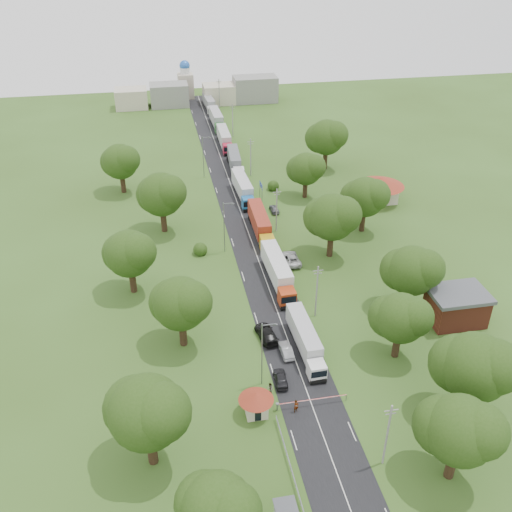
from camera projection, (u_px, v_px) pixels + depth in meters
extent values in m
plane|color=#324F1A|center=(271.00, 294.00, 93.15)|extent=(260.00, 260.00, 0.00)
cube|color=black|center=(249.00, 236.00, 109.97)|extent=(8.00, 200.00, 0.04)
cylinder|color=slate|center=(277.00, 407.00, 71.11)|extent=(0.20, 0.20, 1.10)
cube|color=slate|center=(277.00, 404.00, 70.86)|extent=(0.35, 0.35, 0.25)
cylinder|color=red|center=(312.00, 400.00, 71.60)|extent=(9.00, 0.12, 0.12)
cylinder|color=slate|center=(346.00, 398.00, 72.57)|extent=(0.10, 0.10, 1.00)
cube|color=beige|center=(256.00, 406.00, 70.35)|extent=(2.60, 2.60, 2.40)
cone|color=maroon|center=(256.00, 396.00, 69.47)|extent=(4.40, 4.40, 1.10)
cube|color=black|center=(266.00, 404.00, 70.45)|extent=(0.02, 1.20, 0.90)
cube|color=black|center=(258.00, 415.00, 69.35)|extent=(0.80, 0.02, 1.90)
cube|color=#47494F|center=(286.00, 507.00, 57.17)|extent=(2.30, 2.30, 0.12)
cube|color=black|center=(295.00, 512.00, 57.87)|extent=(0.02, 1.00, 0.80)
cylinder|color=slate|center=(262.00, 194.00, 121.38)|extent=(0.12, 0.12, 4.00)
cylinder|color=slate|center=(260.00, 190.00, 123.40)|extent=(0.12, 0.12, 4.00)
cube|color=navy|center=(261.00, 185.00, 121.56)|extent=(0.06, 3.00, 1.00)
cube|color=silver|center=(261.00, 185.00, 121.56)|extent=(0.07, 3.10, 0.06)
cylinder|color=gray|center=(387.00, 435.00, 62.25)|extent=(0.24, 0.24, 9.00)
cube|color=gray|center=(391.00, 410.00, 60.29)|extent=(1.60, 0.10, 0.10)
cube|color=gray|center=(391.00, 414.00, 60.54)|extent=(1.20, 0.10, 0.10)
cylinder|color=gray|center=(317.00, 292.00, 85.81)|extent=(0.24, 0.24, 9.00)
cube|color=gray|center=(318.00, 271.00, 83.84)|extent=(1.60, 0.10, 0.10)
cube|color=gray|center=(318.00, 273.00, 84.10)|extent=(1.20, 0.10, 0.10)
cylinder|color=gray|center=(277.00, 210.00, 109.37)|extent=(0.24, 0.24, 9.00)
cube|color=gray|center=(277.00, 192.00, 107.40)|extent=(1.60, 0.10, 0.10)
cube|color=gray|center=(277.00, 195.00, 107.66)|extent=(1.20, 0.10, 0.10)
cylinder|color=gray|center=(251.00, 157.00, 132.92)|extent=(0.24, 0.24, 9.00)
cube|color=gray|center=(251.00, 142.00, 130.96)|extent=(1.60, 0.10, 0.10)
cube|color=gray|center=(251.00, 144.00, 131.22)|extent=(1.20, 0.10, 0.10)
cylinder|color=gray|center=(233.00, 121.00, 156.48)|extent=(0.24, 0.24, 9.00)
cube|color=gray|center=(232.00, 107.00, 154.52)|extent=(1.60, 0.10, 0.10)
cube|color=gray|center=(232.00, 109.00, 154.78)|extent=(1.20, 0.10, 0.10)
cylinder|color=gray|center=(219.00, 93.00, 180.04)|extent=(0.24, 0.24, 9.00)
cube|color=gray|center=(219.00, 81.00, 178.08)|extent=(1.60, 0.10, 0.10)
cube|color=gray|center=(219.00, 83.00, 178.34)|extent=(1.20, 0.10, 0.10)
cylinder|color=slate|center=(262.00, 355.00, 72.86)|extent=(0.16, 0.16, 10.00)
cube|color=slate|center=(269.00, 325.00, 70.58)|extent=(1.80, 0.10, 0.10)
cube|color=slate|center=(275.00, 325.00, 70.78)|extent=(0.50, 0.22, 0.15)
cylinder|color=slate|center=(224.00, 227.00, 102.31)|extent=(0.16, 0.16, 10.00)
cube|color=slate|center=(228.00, 203.00, 100.03)|extent=(1.80, 0.10, 0.10)
cube|color=slate|center=(233.00, 204.00, 100.23)|extent=(0.50, 0.22, 0.15)
cylinder|color=slate|center=(203.00, 157.00, 131.76)|extent=(0.16, 0.16, 10.00)
cube|color=slate|center=(206.00, 137.00, 129.47)|extent=(1.80, 0.10, 0.10)
cube|color=slate|center=(210.00, 138.00, 129.68)|extent=(0.50, 0.22, 0.15)
cylinder|color=#382616|center=(451.00, 463.00, 62.00)|extent=(1.08, 1.08, 4.20)
sphere|color=#224011|center=(460.00, 430.00, 59.35)|extent=(7.70, 7.70, 7.70)
sphere|color=#224011|center=(479.00, 431.00, 58.22)|extent=(6.05, 6.05, 6.05)
sphere|color=#224011|center=(443.00, 426.00, 60.62)|extent=(6.60, 6.60, 6.60)
cylinder|color=#382616|center=(466.00, 401.00, 69.59)|extent=(1.12, 1.12, 4.55)
sphere|color=#224011|center=(475.00, 367.00, 66.71)|extent=(8.40, 8.40, 8.40)
sphere|color=#224011|center=(494.00, 366.00, 65.47)|extent=(6.60, 6.60, 6.60)
sphere|color=#224011|center=(459.00, 364.00, 68.09)|extent=(7.20, 7.20, 7.20)
cylinder|color=#382616|center=(396.00, 345.00, 79.23)|extent=(1.04, 1.04, 3.85)
sphere|color=#224011|center=(401.00, 318.00, 76.82)|extent=(7.00, 7.00, 7.00)
sphere|color=#224011|center=(413.00, 317.00, 75.79)|extent=(5.50, 5.50, 5.50)
sphere|color=#224011|center=(390.00, 316.00, 77.97)|extent=(6.00, 6.00, 6.00)
cylinder|color=#382616|center=(408.00, 298.00, 88.51)|extent=(1.08, 1.08, 4.20)
sphere|color=#224011|center=(412.00, 271.00, 85.86)|extent=(7.70, 7.70, 7.70)
sphere|color=#224011|center=(425.00, 269.00, 84.73)|extent=(6.05, 6.05, 6.05)
sphere|color=#224011|center=(401.00, 270.00, 87.13)|extent=(6.60, 6.60, 6.60)
cylinder|color=#382616|center=(330.00, 245.00, 102.45)|extent=(1.12, 1.12, 4.55)
sphere|color=#224011|center=(332.00, 217.00, 99.57)|extent=(8.40, 8.40, 8.40)
sphere|color=#224011|center=(343.00, 215.00, 98.33)|extent=(6.60, 6.60, 6.60)
sphere|color=#224011|center=(323.00, 217.00, 100.95)|extent=(7.20, 7.20, 7.20)
cylinder|color=#382616|center=(363.00, 221.00, 110.70)|extent=(1.08, 1.08, 4.20)
sphere|color=#224011|center=(365.00, 197.00, 108.05)|extent=(7.70, 7.70, 7.70)
sphere|color=#224011|center=(375.00, 195.00, 106.92)|extent=(6.05, 6.05, 6.05)
sphere|color=#224011|center=(357.00, 197.00, 109.32)|extent=(6.60, 6.60, 6.60)
cylinder|color=#382616|center=(305.00, 189.00, 123.98)|extent=(1.04, 1.04, 3.85)
sphere|color=#224011|center=(306.00, 169.00, 121.57)|extent=(7.00, 7.00, 7.00)
sphere|color=#224011|center=(313.00, 167.00, 120.54)|extent=(5.50, 5.50, 5.50)
sphere|color=#224011|center=(300.00, 169.00, 122.72)|extent=(6.00, 6.00, 6.00)
cylinder|color=#382616|center=(325.00, 159.00, 137.85)|extent=(1.12, 1.12, 4.55)
sphere|color=#224011|center=(327.00, 137.00, 134.97)|extent=(8.40, 8.40, 8.40)
sphere|color=#224011|center=(334.00, 135.00, 133.74)|extent=(6.60, 6.60, 6.60)
sphere|color=#224011|center=(320.00, 138.00, 136.35)|extent=(7.20, 7.20, 7.20)
sphere|color=#224011|center=(218.00, 509.00, 52.18)|extent=(7.00, 7.00, 7.00)
sphere|color=#224011|center=(233.00, 512.00, 51.15)|extent=(5.50, 5.50, 5.50)
sphere|color=#224011|center=(206.00, 503.00, 53.33)|extent=(6.00, 6.00, 6.00)
cylinder|color=#382616|center=(152.00, 448.00, 63.55)|extent=(1.12, 1.12, 4.55)
sphere|color=#224011|center=(147.00, 412.00, 60.67)|extent=(8.40, 8.40, 8.40)
sphere|color=#224011|center=(161.00, 413.00, 59.44)|extent=(6.60, 6.60, 6.60)
sphere|color=#224011|center=(136.00, 407.00, 62.06)|extent=(7.20, 7.20, 7.20)
cylinder|color=#382616|center=(183.00, 333.00, 81.27)|extent=(1.08, 1.08, 4.20)
sphere|color=#224011|center=(180.00, 303.00, 78.62)|extent=(7.70, 7.70, 7.70)
sphere|color=#224011|center=(191.00, 302.00, 77.48)|extent=(6.05, 6.05, 6.05)
sphere|color=#224011|center=(172.00, 302.00, 79.88)|extent=(6.60, 6.60, 6.60)
cylinder|color=#382616|center=(133.00, 281.00, 92.77)|extent=(1.08, 1.08, 4.20)
sphere|color=#224011|center=(129.00, 254.00, 90.13)|extent=(7.70, 7.70, 7.70)
sphere|color=#224011|center=(137.00, 252.00, 88.99)|extent=(6.05, 6.05, 6.05)
sphere|color=#224011|center=(123.00, 253.00, 91.39)|extent=(6.60, 6.60, 6.60)
cylinder|color=#382616|center=(164.00, 221.00, 110.46)|extent=(1.12, 1.12, 4.55)
sphere|color=#224011|center=(161.00, 194.00, 107.58)|extent=(8.40, 8.40, 8.40)
sphere|color=#224011|center=(169.00, 192.00, 106.35)|extent=(6.60, 6.60, 6.60)
sphere|color=#224011|center=(155.00, 195.00, 108.97)|extent=(7.20, 7.20, 7.20)
cylinder|color=#382616|center=(123.00, 183.00, 126.11)|extent=(1.08, 1.08, 4.20)
sphere|color=#224011|center=(120.00, 162.00, 123.46)|extent=(7.70, 7.70, 7.70)
sphere|color=#224011|center=(126.00, 159.00, 122.33)|extent=(6.05, 6.05, 6.05)
sphere|color=#224011|center=(115.00, 162.00, 124.73)|extent=(6.60, 6.60, 6.60)
cube|color=maroon|center=(456.00, 308.00, 85.99)|extent=(8.00, 6.00, 4.60)
cube|color=#47494F|center=(459.00, 294.00, 84.65)|extent=(8.60, 6.60, 0.60)
cube|color=beige|center=(379.00, 193.00, 122.12)|extent=(7.00, 5.00, 4.00)
cone|color=maroon|center=(380.00, 180.00, 120.62)|extent=(10.08, 10.08, 1.80)
cube|color=gray|center=(169.00, 95.00, 182.30)|extent=(12.00, 8.00, 7.00)
cube|color=beige|center=(219.00, 94.00, 185.10)|extent=(10.00, 8.00, 6.00)
cube|color=gray|center=(255.00, 89.00, 186.49)|extent=(14.00, 8.00, 8.00)
cube|color=beige|center=(131.00, 98.00, 180.65)|extent=(10.00, 8.00, 6.00)
cube|color=beige|center=(186.00, 86.00, 189.73)|extent=(5.00, 5.00, 8.00)
cylinder|color=silver|center=(185.00, 71.00, 187.14)|extent=(3.20, 3.20, 2.00)
sphere|color=#2659B2|center=(185.00, 66.00, 186.32)|extent=(3.40, 3.40, 3.40)
cube|color=white|center=(317.00, 370.00, 75.50)|extent=(2.31, 2.31, 2.34)
cube|color=black|center=(319.00, 374.00, 74.38)|extent=(2.15, 0.08, 1.03)
cube|color=slate|center=(318.00, 381.00, 75.08)|extent=(2.07, 0.30, 0.33)
cube|color=slate|center=(304.00, 343.00, 81.40)|extent=(2.44, 10.83, 0.28)
cube|color=#B5B5BA|center=(304.00, 333.00, 80.77)|extent=(2.63, 11.11, 2.81)
cylinder|color=black|center=(318.00, 380.00, 75.30)|extent=(2.20, 0.94, 0.94)
cylinder|color=black|center=(315.00, 372.00, 76.72)|extent=(2.20, 0.94, 0.94)
cylinder|color=black|center=(298.00, 330.00, 84.28)|extent=(2.20, 0.94, 0.94)
cylinder|color=black|center=(296.00, 325.00, 85.46)|extent=(2.20, 0.94, 0.94)
cube|color=#A93513|center=(287.00, 297.00, 89.55)|extent=(2.60, 2.60, 2.64)
cube|color=black|center=(289.00, 300.00, 88.29)|extent=(2.43, 0.08, 1.16)
cube|color=slate|center=(289.00, 307.00, 89.08)|extent=(2.33, 0.31, 0.37)
cube|color=slate|center=(277.00, 276.00, 96.22)|extent=(2.75, 12.22, 0.32)
cube|color=silver|center=(276.00, 266.00, 95.50)|extent=(2.97, 12.54, 3.17)
cylinder|color=black|center=(288.00, 306.00, 89.33)|extent=(2.48, 1.06, 1.06)
cylinder|color=black|center=(285.00, 300.00, 90.93)|extent=(2.48, 1.06, 1.06)
cylinder|color=black|center=(272.00, 266.00, 99.47)|extent=(2.48, 1.06, 1.06)
cylinder|color=black|center=(270.00, 262.00, 100.80)|extent=(2.48, 1.06, 1.06)
cube|color=#BD9816|center=(267.00, 243.00, 104.27)|extent=(2.56, 2.56, 2.61)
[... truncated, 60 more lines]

